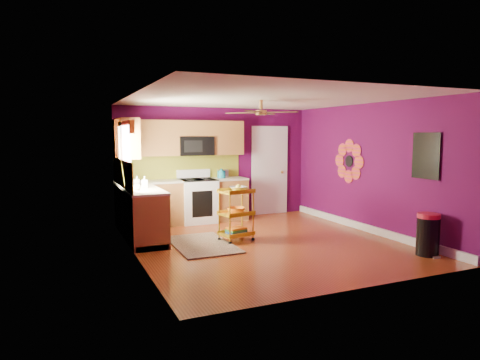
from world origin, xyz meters
name	(u,v)px	position (x,y,z in m)	size (l,w,h in m)	color
ground	(265,242)	(0.00, 0.00, 0.00)	(5.00, 5.00, 0.00)	maroon
room_envelope	(267,150)	(0.03, 0.00, 1.63)	(4.54, 5.04, 2.52)	#500941
lower_cabinets	(165,207)	(-1.35, 1.82, 0.43)	(2.81, 2.31, 0.94)	brown
electric_range	(198,200)	(-0.55, 2.17, 0.48)	(0.76, 0.66, 1.13)	white
upper_cabinetry	(165,139)	(-1.24, 2.17, 1.80)	(2.80, 2.30, 1.26)	brown
left_window	(125,144)	(-2.22, 1.05, 1.74)	(0.08, 1.35, 1.08)	white
panel_door	(269,171)	(1.35, 2.47, 1.02)	(0.95, 0.11, 2.15)	white
right_wall_art	(381,159)	(2.23, -0.34, 1.44)	(0.04, 2.74, 1.04)	black
ceiling_fan	(261,112)	(0.00, 0.20, 2.29)	(1.01, 1.01, 0.26)	#BF8C3F
shag_rug	(202,244)	(-1.08, 0.28, 0.01)	(0.97, 1.58, 0.02)	black
rolling_cart	(237,212)	(-0.42, 0.32, 0.52)	(0.63, 0.51, 1.01)	gold
trash_can	(428,235)	(1.98, -1.74, 0.33)	(0.39, 0.41, 0.67)	black
teal_kettle	(221,174)	(0.02, 2.22, 1.02)	(0.18, 0.18, 0.21)	#12758C
toaster	(223,173)	(0.10, 2.32, 1.03)	(0.22, 0.15, 0.18)	beige
soap_bottle_a	(145,182)	(-1.88, 1.12, 1.05)	(0.10, 0.10, 0.21)	#EA3F72
soap_bottle_b	(137,181)	(-1.94, 1.57, 1.03)	(0.14, 0.14, 0.18)	white
counter_dish	(131,181)	(-1.98, 2.06, 0.97)	(0.24, 0.24, 0.06)	white
counter_cup	(137,188)	(-2.06, 0.83, 0.99)	(0.12, 0.12, 0.09)	white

